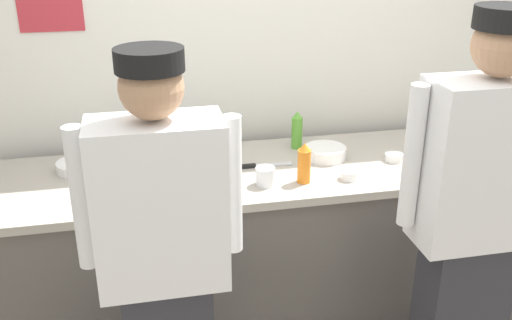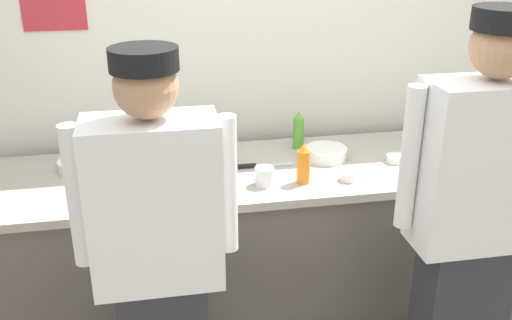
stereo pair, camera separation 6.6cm
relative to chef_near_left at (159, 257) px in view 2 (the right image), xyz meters
The scene contains 16 objects.
wall_back 1.43m from the chef_near_left, 64.49° to the left, with size 4.55×0.11×2.72m.
prep_counter 1.02m from the chef_near_left, 50.83° to the left, with size 2.90×0.75×0.89m.
chef_near_left is the anchor object (origin of this frame).
chef_center 1.23m from the chef_near_left, ahead, with size 0.63×0.24×1.76m.
plate_stack_front 0.93m from the chef_near_left, 112.55° to the left, with size 0.21×0.21×0.05m.
plate_stack_rear 1.16m from the chef_near_left, 41.48° to the left, with size 0.21×0.21×0.06m.
mixing_bowl_steel 0.80m from the chef_near_left, 75.81° to the left, with size 0.38×0.38×0.11m, color #B7BABF.
sheet_tray 1.79m from the chef_near_left, 24.65° to the left, with size 0.44×0.28×0.02m, color #B7BABF.
squeeze_bottle_primary 0.86m from the chef_near_left, 37.00° to the left, with size 0.06×0.06×0.19m.
squeeze_bottle_secondary 1.47m from the chef_near_left, 22.00° to the left, with size 0.06×0.06×0.18m.
squeeze_bottle_spare 1.21m from the chef_near_left, 50.77° to the left, with size 0.06×0.06×0.20m.
ramekin_red_sauce 0.62m from the chef_near_left, 93.62° to the left, with size 0.10×0.10×0.05m.
ramekin_yellow_sauce 1.37m from the chef_near_left, 28.91° to the left, with size 0.09×0.09×0.04m.
ramekin_orange_sauce 1.03m from the chef_near_left, 28.96° to the left, with size 0.08×0.08×0.04m.
deli_cup 0.72m from the chef_near_left, 46.18° to the left, with size 0.09×0.09×0.09m, color white.
chefs_knife 0.90m from the chef_near_left, 54.40° to the left, with size 0.28×0.03×0.02m.
Camera 2 is at (-0.56, -2.17, 2.05)m, focal length 40.59 mm.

